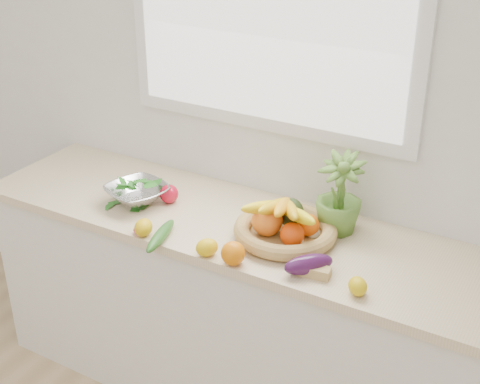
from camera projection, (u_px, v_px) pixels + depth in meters
The scene contains 18 objects.
back_wall at pixel (268, 94), 2.76m from camera, with size 4.50×0.02×2.70m, color white.
counter_cabinet at pixel (232, 313), 2.94m from camera, with size 2.20×0.58×0.86m, color silver.
countertop at pixel (232, 224), 2.74m from camera, with size 2.24×0.62×0.04m, color beige.
orange_loose at pixel (233, 253), 2.42m from camera, with size 0.09×0.09×0.09m, color orange.
lemon_a at pixel (143, 227), 2.61m from camera, with size 0.07×0.09×0.07m, color #E5B30C.
lemon_b at pixel (207, 247), 2.48m from camera, with size 0.07×0.09×0.07m, color yellow.
lemon_c at pixel (358, 286), 2.26m from camera, with size 0.06×0.08×0.06m, color gold.
apple at pixel (169, 194), 2.85m from camera, with size 0.08×0.08×0.08m, color red.
ginger at pixel (314, 271), 2.36m from camera, with size 0.12×0.05×0.04m, color tan.
garlic_a at pixel (297, 240), 2.55m from camera, with size 0.05×0.05×0.04m, color white.
garlic_b at pixel (313, 234), 2.59m from camera, with size 0.05×0.05×0.04m, color silver.
garlic_c at pixel (248, 242), 2.53m from camera, with size 0.05×0.05×0.04m, color white.
eggplant at pixel (309, 264), 2.37m from camera, with size 0.07×0.19×0.07m, color #38103C.
cucumber at pixel (161, 236), 2.57m from camera, with size 0.05×0.25×0.05m, color #245D1B.
radish at pixel (137, 230), 2.63m from camera, with size 0.03×0.03×0.03m, color #D81B56.
potted_herb at pixel (339, 194), 2.59m from camera, with size 0.19×0.19×0.33m, color #537E2E.
fruit_basket at pixel (285, 225), 2.58m from camera, with size 0.50×0.50×0.20m.
colander_with_spinach at pixel (137, 190), 2.83m from camera, with size 0.31×0.31×0.13m.
Camera 1 is at (1.22, -0.10, 2.24)m, focal length 50.00 mm.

